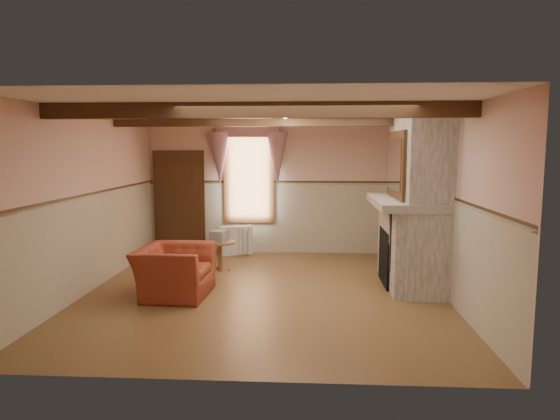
# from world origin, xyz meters

# --- Properties ---
(floor) EXTENTS (5.50, 6.00, 0.01)m
(floor) POSITION_xyz_m (0.00, 0.00, 0.00)
(floor) COLOR brown
(floor) RESTS_ON ground
(ceiling) EXTENTS (5.50, 6.00, 0.01)m
(ceiling) POSITION_xyz_m (0.00, 0.00, 2.80)
(ceiling) COLOR silver
(ceiling) RESTS_ON wall_back
(wall_back) EXTENTS (5.50, 0.02, 2.80)m
(wall_back) POSITION_xyz_m (0.00, 3.00, 1.40)
(wall_back) COLOR #CFA08F
(wall_back) RESTS_ON floor
(wall_front) EXTENTS (5.50, 0.02, 2.80)m
(wall_front) POSITION_xyz_m (0.00, -3.00, 1.40)
(wall_front) COLOR #CFA08F
(wall_front) RESTS_ON floor
(wall_left) EXTENTS (0.02, 6.00, 2.80)m
(wall_left) POSITION_xyz_m (-2.75, 0.00, 1.40)
(wall_left) COLOR #CFA08F
(wall_left) RESTS_ON floor
(wall_right) EXTENTS (0.02, 6.00, 2.80)m
(wall_right) POSITION_xyz_m (2.75, 0.00, 1.40)
(wall_right) COLOR #CFA08F
(wall_right) RESTS_ON floor
(wainscot) EXTENTS (5.50, 6.00, 1.50)m
(wainscot) POSITION_xyz_m (0.00, 0.00, 0.75)
(wainscot) COLOR #BDB098
(wainscot) RESTS_ON floor
(chair_rail) EXTENTS (5.50, 6.00, 0.08)m
(chair_rail) POSITION_xyz_m (0.00, 0.00, 1.50)
(chair_rail) COLOR black
(chair_rail) RESTS_ON wainscot
(firebox) EXTENTS (0.20, 0.95, 0.90)m
(firebox) POSITION_xyz_m (2.00, 0.60, 0.45)
(firebox) COLOR black
(firebox) RESTS_ON floor
(armchair) EXTENTS (1.07, 1.21, 0.75)m
(armchair) POSITION_xyz_m (-1.35, -0.27, 0.38)
(armchair) COLOR maroon
(armchair) RESTS_ON floor
(side_table) EXTENTS (0.65, 0.65, 0.55)m
(side_table) POSITION_xyz_m (-0.94, 1.29, 0.28)
(side_table) COLOR brown
(side_table) RESTS_ON floor
(book_stack) EXTENTS (0.34, 0.38, 0.20)m
(book_stack) POSITION_xyz_m (-0.94, 1.27, 0.65)
(book_stack) COLOR #B7AD8C
(book_stack) RESTS_ON side_table
(radiator) EXTENTS (0.72, 0.41, 0.60)m
(radiator) POSITION_xyz_m (-0.86, 2.70, 0.30)
(radiator) COLOR silver
(radiator) RESTS_ON floor
(bowl) EXTENTS (0.36, 0.36, 0.09)m
(bowl) POSITION_xyz_m (2.24, 0.67, 1.46)
(bowl) COLOR brown
(bowl) RESTS_ON mantel
(mantel_clock) EXTENTS (0.14, 0.24, 0.20)m
(mantel_clock) POSITION_xyz_m (2.24, 1.40, 1.52)
(mantel_clock) COLOR black
(mantel_clock) RESTS_ON mantel
(oil_lamp) EXTENTS (0.11, 0.11, 0.28)m
(oil_lamp) POSITION_xyz_m (2.24, 0.96, 1.56)
(oil_lamp) COLOR gold
(oil_lamp) RESTS_ON mantel
(candle_red) EXTENTS (0.06, 0.06, 0.16)m
(candle_red) POSITION_xyz_m (2.24, -0.04, 1.50)
(candle_red) COLOR #A01813
(candle_red) RESTS_ON mantel
(jar_yellow) EXTENTS (0.06, 0.06, 0.12)m
(jar_yellow) POSITION_xyz_m (2.24, 0.22, 1.48)
(jar_yellow) COLOR yellow
(jar_yellow) RESTS_ON mantel
(fireplace) EXTENTS (0.85, 2.00, 2.80)m
(fireplace) POSITION_xyz_m (2.42, 0.60, 1.40)
(fireplace) COLOR gray
(fireplace) RESTS_ON floor
(mantel) EXTENTS (1.05, 2.05, 0.12)m
(mantel) POSITION_xyz_m (2.24, 0.60, 1.36)
(mantel) COLOR gray
(mantel) RESTS_ON fireplace
(overmantel_mirror) EXTENTS (0.06, 1.44, 1.04)m
(overmantel_mirror) POSITION_xyz_m (2.06, 0.60, 1.97)
(overmantel_mirror) COLOR silver
(overmantel_mirror) RESTS_ON fireplace
(door) EXTENTS (1.10, 0.10, 2.10)m
(door) POSITION_xyz_m (-2.10, 2.94, 1.05)
(door) COLOR black
(door) RESTS_ON floor
(window) EXTENTS (1.06, 0.08, 2.02)m
(window) POSITION_xyz_m (-0.60, 2.97, 1.65)
(window) COLOR white
(window) RESTS_ON wall_back
(window_drapes) EXTENTS (1.30, 0.14, 1.40)m
(window_drapes) POSITION_xyz_m (-0.60, 2.88, 2.25)
(window_drapes) COLOR gray
(window_drapes) RESTS_ON wall_back
(ceiling_beam_front) EXTENTS (5.50, 0.18, 0.20)m
(ceiling_beam_front) POSITION_xyz_m (0.00, -1.20, 2.70)
(ceiling_beam_front) COLOR black
(ceiling_beam_front) RESTS_ON ceiling
(ceiling_beam_back) EXTENTS (5.50, 0.18, 0.20)m
(ceiling_beam_back) POSITION_xyz_m (0.00, 1.20, 2.70)
(ceiling_beam_back) COLOR black
(ceiling_beam_back) RESTS_ON ceiling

